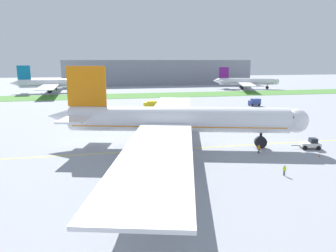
{
  "coord_description": "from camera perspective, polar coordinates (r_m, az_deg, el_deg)",
  "views": [
    {
      "loc": [
        -13.57,
        -58.76,
        17.92
      ],
      "look_at": [
        0.48,
        8.76,
        3.64
      ],
      "focal_mm": 34.11,
      "sensor_mm": 36.0,
      "label": 1
    }
  ],
  "objects": [
    {
      "name": "apron_taxi_line",
      "position": [
        65.38,
        0.68,
        -4.21
      ],
      "size": [
        280.0,
        0.36,
        0.01
      ],
      "primitive_type": "cube",
      "color": "yellow",
      "rests_on": "ground"
    },
    {
      "name": "ground_crew_wingwalker_port",
      "position": [
        53.99,
        20.1,
        -7.28
      ],
      "size": [
        0.39,
        0.56,
        1.68
      ],
      "color": "black",
      "rests_on": "ground"
    },
    {
      "name": "ground_plane",
      "position": [
        62.92,
        1.2,
        -4.85
      ],
      "size": [
        600.0,
        600.0,
        0.0
      ],
      "primitive_type": "plane",
      "color": "#9399A0",
      "rests_on": "ground"
    },
    {
      "name": "service_truck_catering_van",
      "position": [
        119.82,
        -3.12,
        3.84
      ],
      "size": [
        5.48,
        2.85,
        2.91
      ],
      "color": "yellow",
      "rests_on": "ground"
    },
    {
      "name": "traffic_cone_near_nose",
      "position": [
        66.9,
        25.44,
        -4.75
      ],
      "size": [
        0.36,
        0.36,
        0.58
      ],
      "color": "#F2590C",
      "rests_on": "ground"
    },
    {
      "name": "airliner_foreground",
      "position": [
        66.35,
        1.07,
        1.08
      ],
      "size": [
        53.11,
        86.22,
        16.77
      ],
      "color": "white",
      "rests_on": "ground"
    },
    {
      "name": "ground_crew_marshaller_front",
      "position": [
        65.06,
        15.94,
        -3.82
      ],
      "size": [
        0.47,
        0.5,
        1.68
      ],
      "color": "black",
      "rests_on": "ground"
    },
    {
      "name": "service_truck_baggage_loader",
      "position": [
        132.21,
        15.23,
        4.16
      ],
      "size": [
        4.76,
        3.07,
        2.8
      ],
      "color": "#33478C",
      "rests_on": "ground"
    },
    {
      "name": "grass_median_strip",
      "position": [
        164.64,
        -6.99,
        5.38
      ],
      "size": [
        320.0,
        24.0,
        0.1
      ],
      "primitive_type": "cube",
      "color": "#4C8438",
      "rests_on": "ground"
    },
    {
      "name": "parked_airliner_far_right",
      "position": [
        209.49,
        13.66,
        7.72
      ],
      "size": [
        39.73,
        64.22,
        13.49
      ],
      "color": "white",
      "rests_on": "ground"
    },
    {
      "name": "service_truck_fuel_bowser",
      "position": [
        104.01,
        -16.19,
        2.15
      ],
      "size": [
        5.66,
        2.5,
        2.8
      ],
      "color": "#B21E19",
      "rests_on": "ground"
    },
    {
      "name": "pushback_tug",
      "position": [
        71.99,
        24.12,
        -2.94
      ],
      "size": [
        5.73,
        3.38,
        2.19
      ],
      "color": "white",
      "rests_on": "ground"
    },
    {
      "name": "traffic_cone_port_wing",
      "position": [
        47.11,
        -12.28,
        -10.57
      ],
      "size": [
        0.36,
        0.36,
        0.58
      ],
      "color": "#F2590C",
      "rests_on": "ground"
    },
    {
      "name": "ground_crew_wingwalker_starboard",
      "position": [
        65.17,
        -0.49,
        -3.32
      ],
      "size": [
        0.6,
        0.29,
        1.7
      ],
      "color": "black",
      "rests_on": "ground"
    },
    {
      "name": "parked_airliner_far_centre",
      "position": [
        190.13,
        -19.75,
        7.16
      ],
      "size": [
        45.53,
        72.11,
        15.11
      ],
      "color": "white",
      "rests_on": "ground"
    },
    {
      "name": "terminal_building",
      "position": [
        239.56,
        -1.63,
        9.56
      ],
      "size": [
        136.35,
        20.0,
        18.0
      ],
      "primitive_type": "cube",
      "color": "gray",
      "rests_on": "ground"
    }
  ]
}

